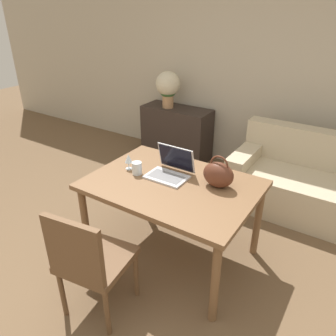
% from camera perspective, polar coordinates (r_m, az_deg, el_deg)
% --- Properties ---
extents(ground_plane, '(14.00, 14.00, 0.00)m').
position_cam_1_polar(ground_plane, '(2.64, -7.62, -23.03)').
color(ground_plane, brown).
extents(wall_back, '(10.00, 0.06, 2.70)m').
position_cam_1_polar(wall_back, '(4.19, 17.02, 16.85)').
color(wall_back, '#BCB29E').
rests_on(wall_back, ground_plane).
extents(dining_table, '(1.32, 0.95, 0.73)m').
position_cam_1_polar(dining_table, '(2.64, 0.74, -4.09)').
color(dining_table, brown).
rests_on(dining_table, ground_plane).
extents(chair, '(0.50, 0.50, 0.88)m').
position_cam_1_polar(chair, '(2.30, -13.53, -15.20)').
color(chair, brown).
rests_on(chair, ground_plane).
extents(couch, '(1.72, 0.80, 0.82)m').
position_cam_1_polar(couch, '(3.73, 24.39, -3.16)').
color(couch, '#C1B293').
rests_on(couch, ground_plane).
extents(sideboard, '(0.96, 0.40, 0.72)m').
position_cam_1_polar(sideboard, '(4.64, 1.49, 6.17)').
color(sideboard, '#332823').
rests_on(sideboard, ground_plane).
extents(laptop, '(0.34, 0.29, 0.23)m').
position_cam_1_polar(laptop, '(2.69, 0.54, 0.01)').
color(laptop, silver).
rests_on(laptop, dining_table).
extents(drinking_glass, '(0.08, 0.08, 0.11)m').
position_cam_1_polar(drinking_glass, '(2.72, -5.43, -0.02)').
color(drinking_glass, silver).
rests_on(drinking_glass, dining_table).
extents(wine_glass, '(0.06, 0.06, 0.14)m').
position_cam_1_polar(wine_glass, '(2.79, -6.90, 1.55)').
color(wine_glass, silver).
rests_on(wine_glass, dining_table).
extents(handbag, '(0.25, 0.16, 0.26)m').
position_cam_1_polar(handbag, '(2.53, 8.76, -1.11)').
color(handbag, '#592D1E').
rests_on(handbag, dining_table).
extents(flower_vase, '(0.32, 0.32, 0.48)m').
position_cam_1_polar(flower_vase, '(4.48, -0.01, 14.02)').
color(flower_vase, tan).
rests_on(flower_vase, sideboard).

